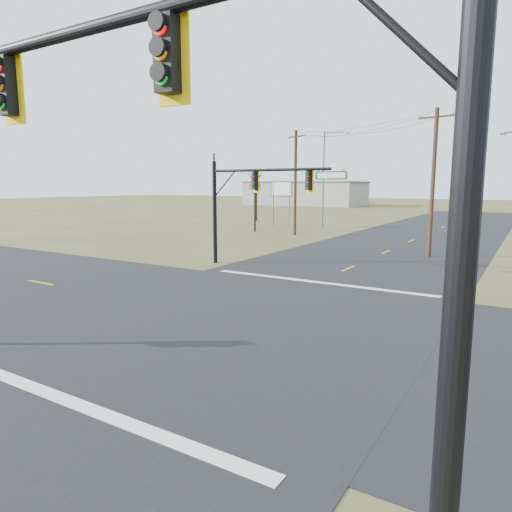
{
  "coord_description": "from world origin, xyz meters",
  "views": [
    {
      "loc": [
        9.29,
        -13.65,
        4.96
      ],
      "look_at": [
        0.3,
        1.0,
        2.27
      ],
      "focal_mm": 32.0,
      "sensor_mm": 36.0,
      "label": 1
    }
  ],
  "objects_px": {
    "mast_arm_near": "(197,125)",
    "utility_pole_near": "(433,181)",
    "bare_tree_b": "(256,178)",
    "utility_pole_far": "(295,182)",
    "mast_arm_far": "(257,190)",
    "highway_sign": "(281,194)",
    "bare_tree_a": "(255,179)",
    "streetlight_c": "(325,174)"
  },
  "relations": [
    {
      "from": "streetlight_c",
      "to": "bare_tree_a",
      "type": "relative_size",
      "value": 1.55
    },
    {
      "from": "bare_tree_a",
      "to": "bare_tree_b",
      "type": "relative_size",
      "value": 0.96
    },
    {
      "from": "mast_arm_near",
      "to": "highway_sign",
      "type": "xyz_separation_m",
      "value": [
        -21.67,
        42.64,
        -1.91
      ]
    },
    {
      "from": "mast_arm_near",
      "to": "mast_arm_far",
      "type": "relative_size",
      "value": 1.31
    },
    {
      "from": "mast_arm_near",
      "to": "mast_arm_far",
      "type": "xyz_separation_m",
      "value": [
        -10.05,
        18.13,
        -1.12
      ]
    },
    {
      "from": "utility_pole_far",
      "to": "streetlight_c",
      "type": "height_order",
      "value": "streetlight_c"
    },
    {
      "from": "bare_tree_b",
      "to": "utility_pole_near",
      "type": "bearing_deg",
      "value": -38.3
    },
    {
      "from": "utility_pole_far",
      "to": "highway_sign",
      "type": "relative_size",
      "value": 1.89
    },
    {
      "from": "highway_sign",
      "to": "bare_tree_b",
      "type": "relative_size",
      "value": 0.74
    },
    {
      "from": "mast_arm_near",
      "to": "utility_pole_near",
      "type": "relative_size",
      "value": 1.15
    },
    {
      "from": "utility_pole_near",
      "to": "bare_tree_b",
      "type": "height_order",
      "value": "utility_pole_near"
    },
    {
      "from": "mast_arm_near",
      "to": "utility_pole_far",
      "type": "relative_size",
      "value": 1.13
    },
    {
      "from": "utility_pole_far",
      "to": "bare_tree_b",
      "type": "distance_m",
      "value": 18.82
    },
    {
      "from": "bare_tree_a",
      "to": "bare_tree_b",
      "type": "xyz_separation_m",
      "value": [
        -7.78,
        13.03,
        0.28
      ]
    },
    {
      "from": "streetlight_c",
      "to": "bare_tree_a",
      "type": "xyz_separation_m",
      "value": [
        -4.73,
        -7.67,
        -0.55
      ]
    },
    {
      "from": "streetlight_c",
      "to": "utility_pole_far",
      "type": "bearing_deg",
      "value": -64.47
    },
    {
      "from": "highway_sign",
      "to": "bare_tree_b",
      "type": "height_order",
      "value": "bare_tree_b"
    },
    {
      "from": "highway_sign",
      "to": "bare_tree_b",
      "type": "bearing_deg",
      "value": 138.86
    },
    {
      "from": "mast_arm_far",
      "to": "streetlight_c",
      "type": "height_order",
      "value": "streetlight_c"
    },
    {
      "from": "utility_pole_near",
      "to": "highway_sign",
      "type": "height_order",
      "value": "utility_pole_near"
    },
    {
      "from": "mast_arm_near",
      "to": "bare_tree_b",
      "type": "relative_size",
      "value": 1.58
    },
    {
      "from": "mast_arm_near",
      "to": "utility_pole_near",
      "type": "distance_m",
      "value": 27.96
    },
    {
      "from": "mast_arm_near",
      "to": "utility_pole_far",
      "type": "bearing_deg",
      "value": 109.72
    },
    {
      "from": "mast_arm_far",
      "to": "bare_tree_a",
      "type": "xyz_separation_m",
      "value": [
        -11.43,
        18.24,
        0.93
      ]
    },
    {
      "from": "utility_pole_far",
      "to": "bare_tree_a",
      "type": "relative_size",
      "value": 1.44
    },
    {
      "from": "utility_pole_far",
      "to": "streetlight_c",
      "type": "bearing_deg",
      "value": 92.59
    },
    {
      "from": "mast_arm_far",
      "to": "bare_tree_b",
      "type": "xyz_separation_m",
      "value": [
        -19.21,
        31.27,
        1.21
      ]
    },
    {
      "from": "highway_sign",
      "to": "bare_tree_b",
      "type": "distance_m",
      "value": 10.36
    },
    {
      "from": "mast_arm_far",
      "to": "utility_pole_far",
      "type": "xyz_separation_m",
      "value": [
        -6.33,
        17.57,
        0.62
      ]
    },
    {
      "from": "highway_sign",
      "to": "streetlight_c",
      "type": "bearing_deg",
      "value": 16.39
    },
    {
      "from": "bare_tree_b",
      "to": "utility_pole_far",
      "type": "bearing_deg",
      "value": -46.78
    },
    {
      "from": "utility_pole_far",
      "to": "utility_pole_near",
      "type": "bearing_deg",
      "value": -28.54
    },
    {
      "from": "utility_pole_far",
      "to": "mast_arm_near",
      "type": "bearing_deg",
      "value": -65.35
    },
    {
      "from": "streetlight_c",
      "to": "mast_arm_near",
      "type": "bearing_deg",
      "value": -46.22
    },
    {
      "from": "bare_tree_b",
      "to": "mast_arm_near",
      "type": "bearing_deg",
      "value": -59.36
    },
    {
      "from": "utility_pole_far",
      "to": "bare_tree_b",
      "type": "height_order",
      "value": "utility_pole_far"
    },
    {
      "from": "utility_pole_near",
      "to": "utility_pole_far",
      "type": "bearing_deg",
      "value": 151.46
    },
    {
      "from": "utility_pole_near",
      "to": "streetlight_c",
      "type": "bearing_deg",
      "value": 132.39
    },
    {
      "from": "utility_pole_near",
      "to": "bare_tree_a",
      "type": "height_order",
      "value": "utility_pole_near"
    },
    {
      "from": "mast_arm_far",
      "to": "highway_sign",
      "type": "relative_size",
      "value": 1.64
    },
    {
      "from": "utility_pole_near",
      "to": "utility_pole_far",
      "type": "xyz_separation_m",
      "value": [
        -14.37,
        7.81,
        0.08
      ]
    },
    {
      "from": "utility_pole_far",
      "to": "bare_tree_a",
      "type": "distance_m",
      "value": 5.16
    }
  ]
}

